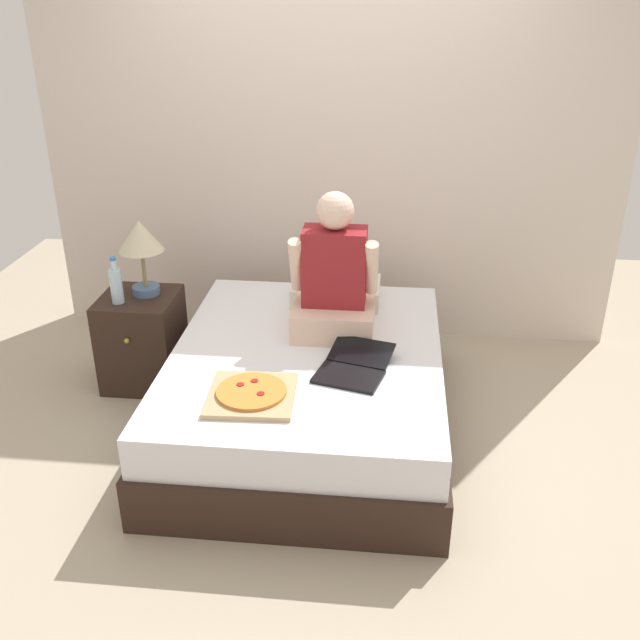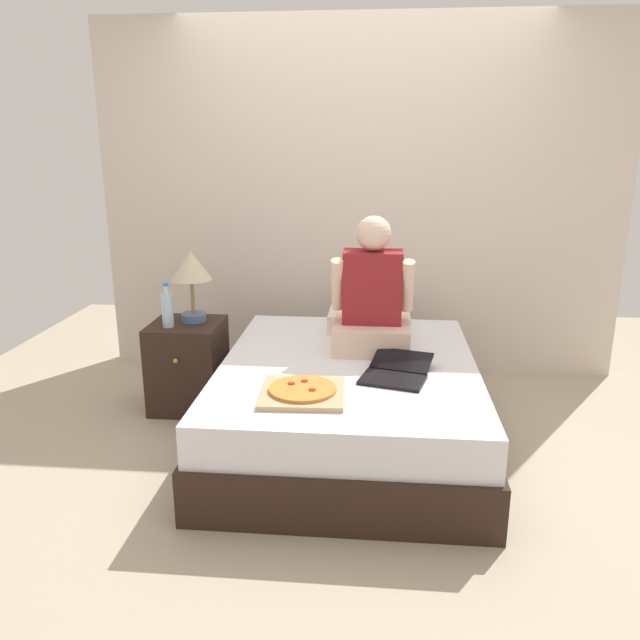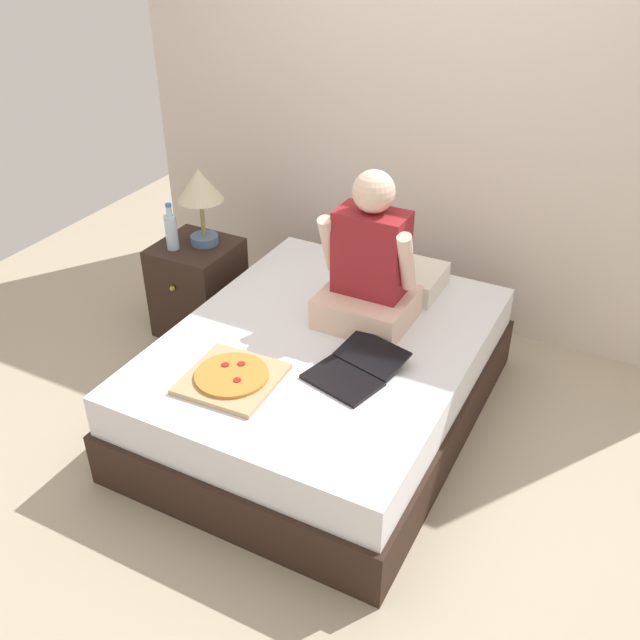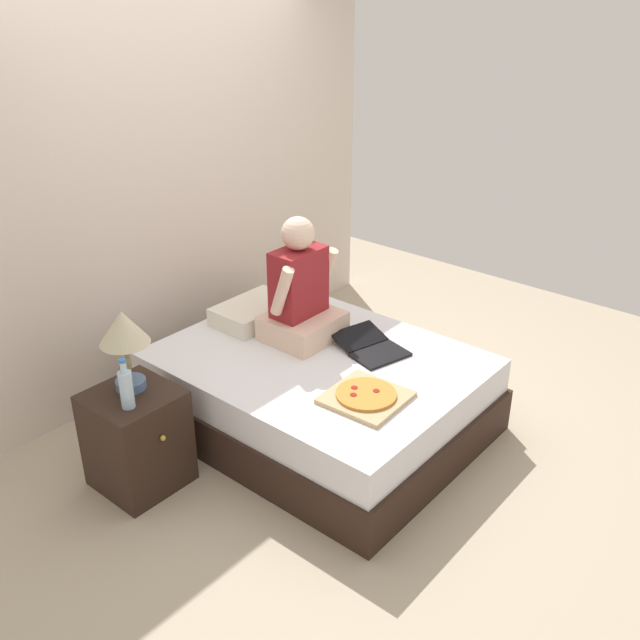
{
  "view_description": "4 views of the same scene",
  "coord_description": "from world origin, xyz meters",
  "px_view_note": "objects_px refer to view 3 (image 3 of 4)",
  "views": [
    {
      "loc": [
        0.42,
        -3.28,
        2.26
      ],
      "look_at": [
        0.06,
        0.04,
        0.64
      ],
      "focal_mm": 40.0,
      "sensor_mm": 36.0,
      "label": 1
    },
    {
      "loc": [
        0.15,
        -3.27,
        1.68
      ],
      "look_at": [
        -0.15,
        -0.12,
        0.76
      ],
      "focal_mm": 35.0,
      "sensor_mm": 36.0,
      "label": 2
    },
    {
      "loc": [
        1.32,
        -2.55,
        2.41
      ],
      "look_at": [
        0.1,
        -0.23,
        0.75
      ],
      "focal_mm": 40.0,
      "sensor_mm": 36.0,
      "label": 3
    },
    {
      "loc": [
        -2.83,
        -2.39,
        2.56
      ],
      "look_at": [
        -0.01,
        -0.02,
        0.74
      ],
      "focal_mm": 40.0,
      "sensor_mm": 36.0,
      "label": 4
    }
  ],
  "objects_px": {
    "pizza_box": "(232,378)",
    "lamp_on_left_nightstand": "(200,190)",
    "laptop": "(352,371)",
    "bed": "(323,378)",
    "nightstand_left": "(199,288)",
    "water_bottle": "(171,231)",
    "person_seated": "(369,269)"
  },
  "relations": [
    {
      "from": "pizza_box",
      "to": "lamp_on_left_nightstand",
      "type": "bearing_deg",
      "value": 130.6
    },
    {
      "from": "laptop",
      "to": "pizza_box",
      "type": "height_order",
      "value": "laptop"
    },
    {
      "from": "bed",
      "to": "lamp_on_left_nightstand",
      "type": "bearing_deg",
      "value": 155.93
    },
    {
      "from": "nightstand_left",
      "to": "pizza_box",
      "type": "height_order",
      "value": "nightstand_left"
    },
    {
      "from": "water_bottle",
      "to": "pizza_box",
      "type": "distance_m",
      "value": 1.24
    },
    {
      "from": "bed",
      "to": "person_seated",
      "type": "relative_size",
      "value": 2.37
    },
    {
      "from": "nightstand_left",
      "to": "person_seated",
      "type": "bearing_deg",
      "value": -7.36
    },
    {
      "from": "person_seated",
      "to": "laptop",
      "type": "distance_m",
      "value": 0.55
    },
    {
      "from": "water_bottle",
      "to": "pizza_box",
      "type": "xyz_separation_m",
      "value": [
        0.93,
        -0.81,
        -0.17
      ]
    },
    {
      "from": "lamp_on_left_nightstand",
      "to": "water_bottle",
      "type": "distance_m",
      "value": 0.28
    },
    {
      "from": "bed",
      "to": "nightstand_left",
      "type": "height_order",
      "value": "nightstand_left"
    },
    {
      "from": "nightstand_left",
      "to": "water_bottle",
      "type": "relative_size",
      "value": 2.05
    },
    {
      "from": "lamp_on_left_nightstand",
      "to": "laptop",
      "type": "height_order",
      "value": "lamp_on_left_nightstand"
    },
    {
      "from": "nightstand_left",
      "to": "water_bottle",
      "type": "bearing_deg",
      "value": -131.65
    },
    {
      "from": "laptop",
      "to": "pizza_box",
      "type": "xyz_separation_m",
      "value": [
        -0.45,
        -0.29,
        -0.0
      ]
    },
    {
      "from": "water_bottle",
      "to": "person_seated",
      "type": "bearing_deg",
      "value": -2.8
    },
    {
      "from": "bed",
      "to": "pizza_box",
      "type": "xyz_separation_m",
      "value": [
        -0.2,
        -0.5,
        0.27
      ]
    },
    {
      "from": "laptop",
      "to": "person_seated",
      "type": "bearing_deg",
      "value": 106.44
    },
    {
      "from": "bed",
      "to": "nightstand_left",
      "type": "xyz_separation_m",
      "value": [
        -1.05,
        0.4,
        0.04
      ]
    },
    {
      "from": "person_seated",
      "to": "laptop",
      "type": "relative_size",
      "value": 1.62
    },
    {
      "from": "nightstand_left",
      "to": "person_seated",
      "type": "relative_size",
      "value": 0.73
    },
    {
      "from": "nightstand_left",
      "to": "lamp_on_left_nightstand",
      "type": "bearing_deg",
      "value": 51.37
    },
    {
      "from": "bed",
      "to": "pizza_box",
      "type": "distance_m",
      "value": 0.6
    },
    {
      "from": "water_bottle",
      "to": "nightstand_left",
      "type": "bearing_deg",
      "value": 48.35
    },
    {
      "from": "bed",
      "to": "nightstand_left",
      "type": "bearing_deg",
      "value": 159.09
    },
    {
      "from": "person_seated",
      "to": "bed",
      "type": "bearing_deg",
      "value": -115.54
    },
    {
      "from": "lamp_on_left_nightstand",
      "to": "laptop",
      "type": "distance_m",
      "value": 1.48
    },
    {
      "from": "nightstand_left",
      "to": "laptop",
      "type": "xyz_separation_m",
      "value": [
        1.31,
        -0.61,
        0.22
      ]
    },
    {
      "from": "water_bottle",
      "to": "person_seated",
      "type": "relative_size",
      "value": 0.35
    },
    {
      "from": "pizza_box",
      "to": "water_bottle",
      "type": "bearing_deg",
      "value": 139.1
    },
    {
      "from": "bed",
      "to": "person_seated",
      "type": "xyz_separation_m",
      "value": [
        0.12,
        0.25,
        0.53
      ]
    },
    {
      "from": "lamp_on_left_nightstand",
      "to": "person_seated",
      "type": "bearing_deg",
      "value": -10.1
    }
  ]
}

